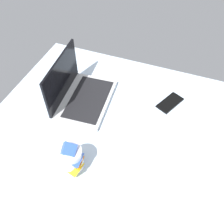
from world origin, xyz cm
name	(u,v)px	position (x,y,z in cm)	size (l,w,h in cm)	color
laptop	(79,94)	(50.94, 34.34, 22.41)	(34.70, 25.51, 23.00)	#B7BABC
snack_cup	(72,158)	(16.91, 20.97, 24.03)	(9.52, 9.57, 15.38)	silver
cell_phone	(170,103)	(64.40, -7.89, 18.40)	(6.80, 14.00, 0.80)	black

